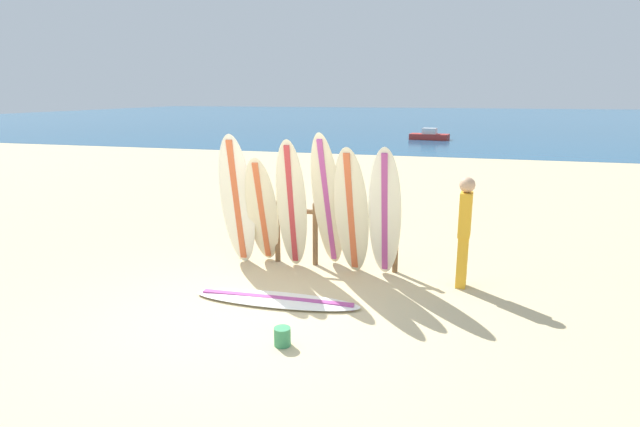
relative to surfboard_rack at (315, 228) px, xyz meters
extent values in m
plane|color=#D3BC8C|center=(-0.38, -2.16, -0.65)|extent=(120.00, 120.00, 0.00)
cube|color=#1E5984|center=(-0.38, 55.84, -0.65)|extent=(120.00, 80.00, 0.01)
cylinder|color=brown|center=(-1.36, 0.00, -0.11)|extent=(0.09, 0.09, 1.08)
cylinder|color=brown|center=(-0.68, 0.00, -0.11)|extent=(0.09, 0.09, 1.08)
cylinder|color=brown|center=(0.00, 0.00, -0.11)|extent=(0.09, 0.09, 1.08)
cylinder|color=brown|center=(0.68, 0.00, -0.11)|extent=(0.09, 0.09, 1.08)
cylinder|color=brown|center=(1.36, 0.00, -0.11)|extent=(0.09, 0.09, 1.08)
cylinder|color=brown|center=(0.00, 0.00, 0.27)|extent=(2.82, 0.08, 0.08)
ellipsoid|color=white|center=(-1.22, -0.41, 0.48)|extent=(0.60, 0.58, 2.26)
cube|color=#CC5933|center=(-1.22, -0.41, 0.48)|extent=(0.13, 0.53, 2.08)
ellipsoid|color=beige|center=(-0.80, -0.37, 0.32)|extent=(0.67, 1.06, 1.94)
cube|color=#CC5933|center=(-0.80, -0.37, 0.32)|extent=(0.25, 0.93, 1.79)
ellipsoid|color=beige|center=(-0.30, -0.36, 0.45)|extent=(0.54, 0.65, 2.20)
cube|color=#B73338|center=(-0.30, -0.36, 0.45)|extent=(0.14, 0.58, 2.03)
ellipsoid|color=beige|center=(0.30, -0.31, 0.51)|extent=(0.47, 1.08, 2.33)
cube|color=#A53F8C|center=(0.30, -0.31, 0.51)|extent=(0.09, 1.00, 2.15)
ellipsoid|color=beige|center=(0.70, -0.40, 0.40)|extent=(0.62, 0.68, 2.11)
cube|color=#CC5933|center=(0.70, -0.40, 0.40)|extent=(0.16, 0.60, 1.95)
ellipsoid|color=white|center=(1.22, -0.40, 0.41)|extent=(0.53, 0.72, 2.13)
cube|color=#A53F8C|center=(1.22, -0.40, 0.41)|extent=(0.12, 0.66, 1.97)
ellipsoid|color=white|center=(-0.09, -1.68, -0.62)|extent=(2.42, 0.64, 0.07)
cube|color=#A53F8C|center=(-0.09, -1.68, -0.62)|extent=(2.21, 0.18, 0.08)
cube|color=gold|center=(2.41, -0.37, -0.26)|extent=(0.16, 0.23, 0.79)
cube|color=gold|center=(2.41, -0.37, 0.47)|extent=(0.19, 0.28, 0.67)
sphere|color=tan|center=(2.41, -0.37, 0.92)|extent=(0.23, 0.23, 0.23)
cube|color=#B22D28|center=(0.35, 24.91, -0.47)|extent=(2.50, 1.40, 0.35)
cube|color=silver|center=(0.35, 24.91, -0.11)|extent=(0.95, 0.87, 0.36)
cylinder|color=#388C59|center=(0.42, -2.84, -0.54)|extent=(0.20, 0.20, 0.22)
camera|label=1|loc=(2.28, -7.90, 2.22)|focal=28.35mm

